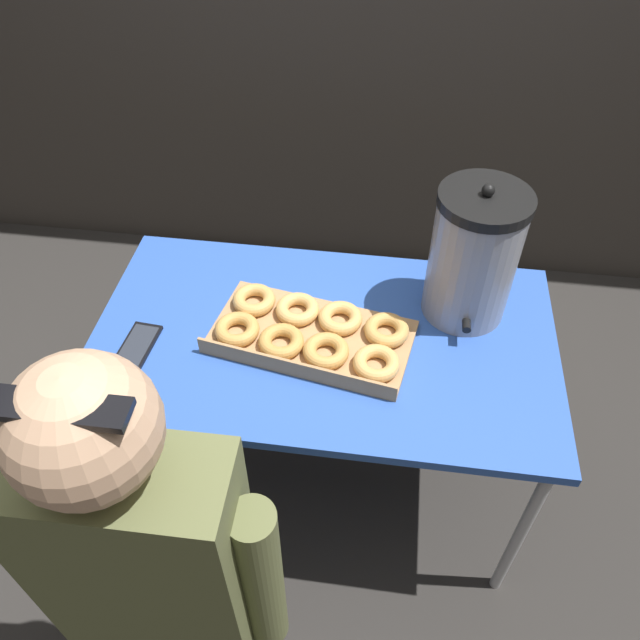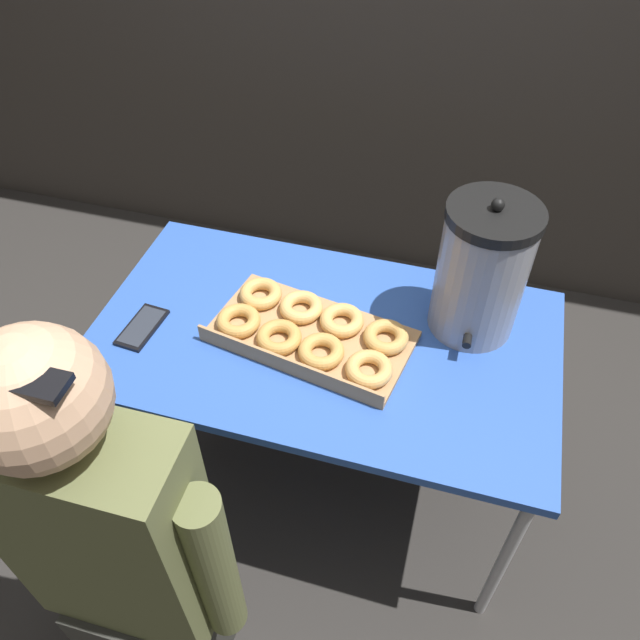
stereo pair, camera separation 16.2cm
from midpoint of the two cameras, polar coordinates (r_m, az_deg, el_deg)
The scene contains 6 objects.
ground_plane at distance 2.23m, azimuth 2.37°, elevation -13.99°, with size 12.00×12.00×0.00m, color #2D2B28.
folding_table at distance 1.70m, azimuth 3.02°, elevation -2.79°, with size 1.23×0.70×0.70m.
donut_box at distance 1.64m, azimuth 1.96°, elevation -1.25°, with size 0.56×0.36×0.05m.
coffee_urn at distance 1.64m, azimuth 17.34°, elevation 4.19°, with size 0.23×0.26×0.40m.
cell_phone at distance 1.72m, azimuth -13.42°, elevation -0.78°, with size 0.09×0.17×0.01m.
person_seated at distance 1.44m, azimuth -14.56°, elevation -20.48°, with size 0.53×0.23×1.30m.
Camera 2 is at (0.30, -1.09, 1.93)m, focal length 35.00 mm.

